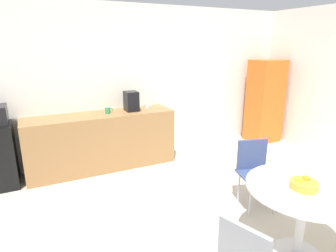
% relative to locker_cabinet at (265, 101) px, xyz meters
% --- Properties ---
extents(wall_back, '(6.00, 0.10, 2.60)m').
position_rel_locker_cabinet_xyz_m(wall_back, '(-2.55, 0.45, 0.47)').
color(wall_back, white).
rests_on(wall_back, ground_plane).
extents(counter_block, '(2.32, 0.60, 0.90)m').
position_rel_locker_cabinet_xyz_m(counter_block, '(-3.34, 0.10, -0.38)').
color(counter_block, '#9E7042').
rests_on(counter_block, ground_plane).
extents(locker_cabinet, '(0.60, 0.50, 1.66)m').
position_rel_locker_cabinet_xyz_m(locker_cabinet, '(0.00, 0.00, 0.00)').
color(locker_cabinet, orange).
rests_on(locker_cabinet, ground_plane).
extents(round_table, '(1.05, 1.05, 0.73)m').
position_rel_locker_cabinet_xyz_m(round_table, '(-2.17, -2.77, -0.24)').
color(round_table, silver).
rests_on(round_table, ground_plane).
extents(chair_navy, '(0.52, 0.52, 0.83)m').
position_rel_locker_cabinet_xyz_m(chair_navy, '(-1.92, -1.86, -0.31)').
color(chair_navy, silver).
rests_on(chair_navy, ground_plane).
extents(fruit_bowl, '(0.24, 0.24, 0.11)m').
position_rel_locker_cabinet_xyz_m(fruit_bowl, '(-2.22, -2.78, -0.05)').
color(fruit_bowl, gold).
rests_on(fruit_bowl, round_table).
extents(mug_white, '(0.13, 0.08, 0.09)m').
position_rel_locker_cabinet_xyz_m(mug_white, '(-2.51, 0.18, 0.12)').
color(mug_white, white).
rests_on(mug_white, counter_block).
extents(mug_green, '(0.13, 0.08, 0.09)m').
position_rel_locker_cabinet_xyz_m(mug_green, '(-3.22, 0.08, 0.12)').
color(mug_green, '#338C59').
rests_on(mug_green, counter_block).
extents(coffee_maker, '(0.20, 0.24, 0.32)m').
position_rel_locker_cabinet_xyz_m(coffee_maker, '(-2.82, 0.10, 0.23)').
color(coffee_maker, black).
rests_on(coffee_maker, counter_block).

